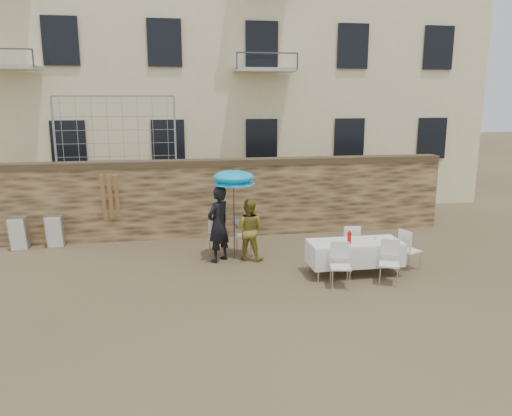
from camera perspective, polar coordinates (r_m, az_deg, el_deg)
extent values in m
plane|color=brown|center=(10.12, -0.09, -10.53)|extent=(80.00, 80.00, 0.00)
cube|color=brown|center=(14.55, -3.45, 1.13)|extent=(13.00, 0.50, 2.20)
cube|color=beige|center=(21.53, -5.98, 21.88)|extent=(20.00, 8.00, 15.00)
imported|color=black|center=(12.20, -4.32, -1.88)|extent=(0.81, 0.79, 1.87)
imported|color=gold|center=(12.34, -0.83, -2.49)|extent=(0.92, 0.84, 1.54)
cylinder|color=#3F3F44|center=(12.34, -2.52, -1.61)|extent=(0.03, 0.03, 1.91)
cone|color=#099FDD|center=(12.12, -2.56, 3.27)|extent=(1.05, 1.05, 0.22)
cube|color=white|center=(11.55, 11.26, -3.88)|extent=(2.10, 0.85, 0.05)
cylinder|color=silver|center=(11.05, 7.19, -6.55)|extent=(0.04, 0.04, 0.74)
cylinder|color=silver|center=(11.74, 16.14, -5.82)|extent=(0.04, 0.04, 0.74)
cylinder|color=silver|center=(11.68, 6.20, -5.47)|extent=(0.04, 0.04, 0.74)
cylinder|color=silver|center=(12.33, 14.75, -4.86)|extent=(0.04, 0.04, 0.74)
cylinder|color=red|center=(11.31, 10.62, -3.39)|extent=(0.09, 0.09, 0.26)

